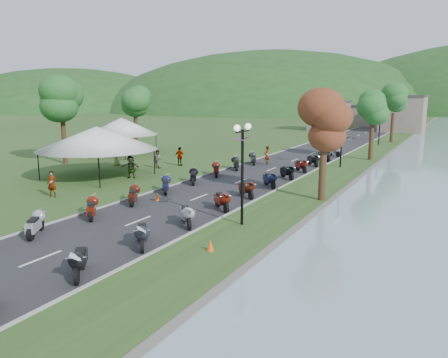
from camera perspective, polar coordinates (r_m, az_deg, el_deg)
The scene contains 12 objects.
road at distance 43.87m, azimuth 9.21°, elevation 2.43°, with size 7.00×120.00×0.02m, color #2A2A2C.
hills_backdrop at distance 201.59m, azimuth 24.72°, elevation 8.21°, with size 360.00×120.00×76.00m, color #285621, non-canonical shape.
far_building at distance 87.60m, azimuth 17.96°, elevation 7.91°, with size 18.00×16.00×5.00m, color gray.
moto_row_left at distance 25.41m, azimuth -14.31°, elevation -2.79°, with size 2.60×39.91×1.10m, color #331411, non-canonical shape.
moto_row_right at distance 27.82m, azimuth 3.06°, elevation -1.27°, with size 2.60×44.40×1.10m, color #331411, non-canonical shape.
vendor_tent_main at distance 35.70m, azimuth -16.15°, elevation 3.41°, with size 6.22×6.22×4.00m, color silver, non-canonical shape.
vendor_tent_side at distance 48.26m, azimuth -13.16°, elevation 5.44°, with size 5.10×5.10×4.00m, color silver, non-canonical shape.
tree_park_left at distance 43.66m, azimuth -20.41°, elevation 8.51°, with size 3.65×3.65×10.13m, color #2C732C, non-canonical shape.
tree_lakeside at distance 27.15m, azimuth 12.93°, elevation 5.19°, with size 2.76×2.76×7.67m, color #2C732C, non-canonical shape.
pedestrian_a at distance 30.01m, azimuth -21.43°, elevation -2.19°, with size 0.62×0.45×1.69m, color slate.
pedestrian_b at distance 39.29m, azimuth -8.64°, elevation 1.44°, with size 0.78×0.43×1.61m, color slate.
pedestrian_c at distance 40.11m, azimuth -12.31°, elevation 1.50°, with size 1.13×0.47×1.75m, color slate.
Camera 1 is at (14.29, -0.98, 6.47)m, focal length 35.00 mm.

